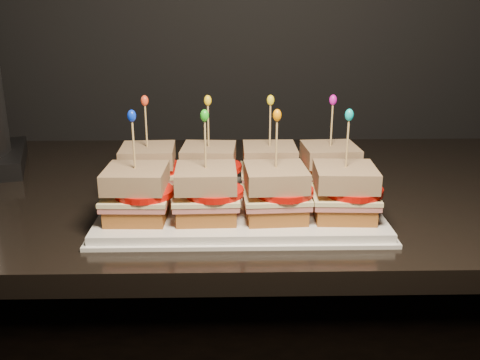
{
  "coord_description": "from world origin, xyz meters",
  "views": [
    {
      "loc": [
        -0.58,
        0.74,
        1.24
      ],
      "look_at": [
        -0.56,
        1.53,
        0.98
      ],
      "focal_mm": 40.0,
      "sensor_mm": 36.0,
      "label": 1
    }
  ],
  "objects": [
    {
      "name": "sandwich_3_ham",
      "position": [
        -0.41,
        1.59,
        0.97
      ],
      "size": [
        0.1,
        0.09,
        0.01
      ],
      "primitive_type": "cube",
      "rotation": [
        0.0,
        0.0,
        0.06
      ],
      "color": "#C15D58",
      "rests_on": "sandwich_3_bread_bot"
    },
    {
      "name": "sandwich_4_pick",
      "position": [
        -0.71,
        1.47,
        1.05
      ],
      "size": [
        0.0,
        0.0,
        0.09
      ],
      "primitive_type": "cylinder",
      "color": "tan",
      "rests_on": "sandwich_4_bread_top"
    },
    {
      "name": "sandwich_2_bread_top",
      "position": [
        -0.51,
        1.59,
        1.01
      ],
      "size": [
        0.09,
        0.09,
        0.03
      ],
      "primitive_type": "cube",
      "rotation": [
        0.0,
        0.0,
        -0.0
      ],
      "color": "#522C13",
      "rests_on": "sandwich_2_tomato"
    },
    {
      "name": "sandwich_1_frill",
      "position": [
        -0.61,
        1.59,
        1.1
      ],
      "size": [
        0.01,
        0.01,
        0.02
      ],
      "primitive_type": "ellipsoid",
      "color": "yellow",
      "rests_on": "sandwich_1_pick"
    },
    {
      "name": "sandwich_0_tomato",
      "position": [
        -0.7,
        1.58,
        0.99
      ],
      "size": [
        0.08,
        0.08,
        0.01
      ],
      "primitive_type": "cylinder",
      "color": "red",
      "rests_on": "sandwich_0_cheese"
    },
    {
      "name": "sandwich_2_pick",
      "position": [
        -0.51,
        1.59,
        1.05
      ],
      "size": [
        0.0,
        0.0,
        0.09
      ],
      "primitive_type": "cylinder",
      "color": "tan",
      "rests_on": "sandwich_2_bread_top"
    },
    {
      "name": "sandwich_7_cheese",
      "position": [
        -0.41,
        1.47,
        0.98
      ],
      "size": [
        0.1,
        0.09,
        0.01
      ],
      "primitive_type": "cube",
      "rotation": [
        0.0,
        0.0,
        -0.05
      ],
      "color": "beige",
      "rests_on": "sandwich_7_ham"
    },
    {
      "name": "sandwich_4_ham",
      "position": [
        -0.71,
        1.47,
        0.97
      ],
      "size": [
        0.09,
        0.09,
        0.01
      ],
      "primitive_type": "cube",
      "rotation": [
        0.0,
        0.0,
        -0.03
      ],
      "color": "#C15D58",
      "rests_on": "sandwich_4_bread_bot"
    },
    {
      "name": "sandwich_4_tomato",
      "position": [
        -0.7,
        1.46,
        0.99
      ],
      "size": [
        0.08,
        0.08,
        0.01
      ],
      "primitive_type": "cylinder",
      "color": "red",
      "rests_on": "sandwich_4_cheese"
    },
    {
      "name": "sandwich_5_pick",
      "position": [
        -0.61,
        1.47,
        1.05
      ],
      "size": [
        0.0,
        0.0,
        0.09
      ],
      "primitive_type": "cylinder",
      "color": "tan",
      "rests_on": "sandwich_5_bread_top"
    },
    {
      "name": "sandwich_2_ham",
      "position": [
        -0.51,
        1.59,
        0.97
      ],
      "size": [
        0.09,
        0.09,
        0.01
      ],
      "primitive_type": "cube",
      "rotation": [
        0.0,
        0.0,
        -0.0
      ],
      "color": "#C15D58",
      "rests_on": "sandwich_2_bread_bot"
    },
    {
      "name": "sandwich_7_bread_bot",
      "position": [
        -0.41,
        1.47,
        0.96
      ],
      "size": [
        0.09,
        0.09,
        0.02
      ],
      "primitive_type": "cube",
      "rotation": [
        0.0,
        0.0,
        -0.05
      ],
      "color": "brown",
      "rests_on": "platter"
    },
    {
      "name": "sandwich_1_bread_top",
      "position": [
        -0.61,
        1.59,
        1.01
      ],
      "size": [
        0.09,
        0.09,
        0.03
      ],
      "primitive_type": "cube",
      "rotation": [
        0.0,
        0.0,
        -0.06
      ],
      "color": "#522C13",
      "rests_on": "sandwich_1_tomato"
    },
    {
      "name": "sandwich_6_bread_bot",
      "position": [
        -0.51,
        1.47,
        0.96
      ],
      "size": [
        0.09,
        0.09,
        0.02
      ],
      "primitive_type": "cube",
      "rotation": [
        0.0,
        0.0,
        0.06
      ],
      "color": "brown",
      "rests_on": "platter"
    },
    {
      "name": "sandwich_5_tomato",
      "position": [
        -0.6,
        1.46,
        0.99
      ],
      "size": [
        0.08,
        0.08,
        0.01
      ],
      "primitive_type": "cylinder",
      "color": "red",
      "rests_on": "sandwich_5_cheese"
    },
    {
      "name": "sandwich_0_cheese",
      "position": [
        -0.71,
        1.59,
        0.98
      ],
      "size": [
        0.1,
        0.09,
        0.01
      ],
      "primitive_type": "cube",
      "rotation": [
        0.0,
        0.0,
        0.04
      ],
      "color": "beige",
      "rests_on": "sandwich_0_ham"
    },
    {
      "name": "sandwich_0_pick",
      "position": [
        -0.71,
        1.59,
        1.05
      ],
      "size": [
        0.0,
        0.0,
        0.09
      ],
      "primitive_type": "cylinder",
      "color": "tan",
      "rests_on": "sandwich_0_bread_top"
    },
    {
      "name": "sandwich_5_ham",
      "position": [
        -0.61,
        1.47,
        0.97
      ],
      "size": [
        0.09,
        0.09,
        0.01
      ],
      "primitive_type": "cube",
      "rotation": [
        0.0,
        0.0,
        0.03
      ],
      "color": "#C15D58",
      "rests_on": "sandwich_5_bread_bot"
    },
    {
      "name": "sandwich_4_bread_top",
      "position": [
        -0.71,
        1.47,
        1.01
      ],
      "size": [
        0.09,
        0.09,
        0.03
      ],
      "primitive_type": "cube",
      "rotation": [
        0.0,
        0.0,
        -0.03
      ],
      "color": "#522C13",
      "rests_on": "sandwich_4_tomato"
    },
    {
      "name": "sandwich_3_bread_top",
      "position": [
        -0.41,
        1.59,
        1.01
      ],
      "size": [
        0.09,
        0.09,
        0.03
      ],
      "primitive_type": "cube",
      "rotation": [
        0.0,
        0.0,
        0.06
      ],
      "color": "#522C13",
      "rests_on": "sandwich_3_tomato"
    },
    {
      "name": "sandwich_2_frill",
      "position": [
        -0.51,
        1.59,
        1.1
      ],
      "size": [
        0.01,
        0.01,
        0.02
      ],
      "primitive_type": "ellipsoid",
      "color": "yellow",
      "rests_on": "sandwich_2_pick"
    },
    {
      "name": "sandwich_7_ham",
      "position": [
        -0.41,
        1.47,
        0.97
      ],
      "size": [
        0.1,
        0.09,
        0.01
      ],
      "primitive_type": "cube",
      "rotation": [
        0.0,
        0.0,
        -0.05
      ],
      "color": "#C15D58",
      "rests_on": "sandwich_7_bread_bot"
    },
    {
      "name": "sandwich_2_tomato",
      "position": [
        -0.5,
        1.58,
        0.99
      ],
      "size": [
        0.08,
        0.08,
        0.01
      ],
      "primitive_type": "cylinder",
      "color": "red",
      "rests_on": "sandwich_2_cheese"
    },
    {
      "name": "sandwich_4_frill",
      "position": [
        -0.71,
        1.47,
        1.1
      ],
      "size": [
        0.01,
        0.01,
        0.02
      ],
      "primitive_type": "ellipsoid",
      "color": "#0A2FDF",
      "rests_on": "sandwich_4_pick"
    },
    {
      "name": "sandwich_1_pick",
      "position": [
        -0.61,
        1.59,
        1.05
      ],
      "size": [
        0.0,
        0.0,
        0.09
      ],
      "primitive_type": "cylinder",
      "color": "tan",
      "rests_on": "sandwich_1_bread_top"
    },
    {
      "name": "sandwich_4_cheese",
      "position": [
        -0.71,
        1.47,
        0.98
      ],
      "size": [
        0.1,
        0.09,
        0.01
      ],
      "primitive_type": "cube",
      "rotation": [
        0.0,
        0.0,
        -0.03
      ],
      "color": "beige",
      "rests_on": "sandwich_4_ham"
    },
    {
      "name": "sandwich_5_bread_top",
      "position": [
        -0.61,
        1.47,
        1.01
      ],
      "size": [
        0.09,
        0.09,
        0.03
      ],
      "primitive_type": "cube",
      "rotation": [
        0.0,
        0.0,
        0.03
      ],
      "color": "#522C13",
      "rests_on": "sandwich_5_tomato"
    },
    {
      "name": "sandwich_7_frill",
      "position": [
        -0.41,
        1.47,
        1.1
      ],
      "size": [
        0.01,
        0.01,
        0.02
      ],
      "primitive_type": "ellipsoid",
      "color": "#06B5B4",
      "rests_on": "sandwich_7_pick"
    },
    {
      "name": "platter_rim",
      "position": [
        -0.56,
        1.53,
        0.93
      ],
      "size": [
        0.43,
        0.27,
        0.01
      ],
      "primitive_type": "cube",
      "color": "white",
      "rests_on": "granite_slab"
    },
    {
      "name": "sandwich_1_tomato",
      "position": [
        -0.6,
        1.58,
        0.99
      ],
      "size": [
        0.08,
        0.08,
        0.01
      ],
      "primitive_type": "cylinder",
      "color": "red",
      "rests_on": "sandwich_1_cheese"
    },
    {
      "name": "sandwich_2_cheese",
      "position": [
        -0.51,
        1.59,
        0.98
      ],
      "size": [
        0.09,
        0.09,
        0.01
      ],
      "primitive_type": "cube",
      "rotation": [
        0.0,
        0.0,
        -0.0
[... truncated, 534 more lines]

